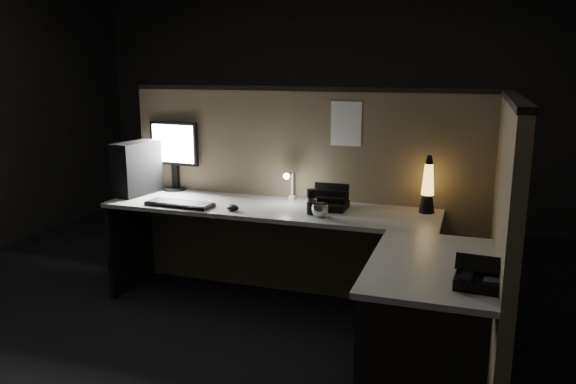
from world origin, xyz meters
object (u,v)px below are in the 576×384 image
(pc_tower, at_px, (137,168))
(lava_lamp, at_px, (428,189))
(monitor, at_px, (174,149))
(keyboard, at_px, (180,204))
(desk_phone, at_px, (483,274))

(pc_tower, bearing_deg, lava_lamp, 13.44)
(monitor, height_order, keyboard, monitor)
(monitor, height_order, lava_lamp, monitor)
(pc_tower, distance_m, lava_lamp, 2.11)
(lava_lamp, bearing_deg, keyboard, -167.63)
(keyboard, bearing_deg, lava_lamp, 15.67)
(pc_tower, xyz_separation_m, desk_phone, (2.46, -1.08, -0.14))
(pc_tower, height_order, monitor, monitor)
(lava_lamp, xyz_separation_m, desk_phone, (0.35, -1.21, -0.10))
(lava_lamp, bearing_deg, desk_phone, -74.02)
(monitor, bearing_deg, pc_tower, -124.71)
(monitor, relative_size, desk_phone, 2.00)
(monitor, relative_size, keyboard, 1.10)
(pc_tower, relative_size, keyboard, 0.82)
(pc_tower, xyz_separation_m, lava_lamp, (2.11, 0.13, -0.04))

